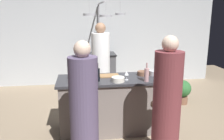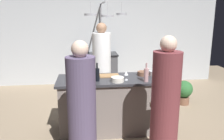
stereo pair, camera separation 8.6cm
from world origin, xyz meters
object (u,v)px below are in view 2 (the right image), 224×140
Objects in this scene: guest_right at (165,107)px; wine_bottle_amber at (81,73)px; bar_stool_right at (158,123)px; wine_bottle_rose at (146,75)px; wine_bottle_red at (91,68)px; pepper_mill at (71,70)px; wine_glass_by_chef at (69,73)px; wine_glass_near_left_guest at (126,74)px; bar_stool_left at (84,127)px; potted_plant at (184,91)px; mixing_bowl_ceramic at (117,79)px; wine_bottle_dark at (97,74)px; mixing_bowl_wooden at (143,73)px; cutting_board at (109,76)px; guest_left at (82,113)px; chef at (102,69)px; wine_glass_near_right_guest at (160,73)px; stove_range at (102,70)px; mixing_bowl_steel at (155,73)px.

guest_right is 5.74× the size of wine_bottle_amber.
wine_bottle_rose is (-0.10, 0.36, 0.64)m from bar_stool_right.
guest_right is 5.16× the size of wine_bottle_red.
pepper_mill is at bearing 135.03° from guest_right.
wine_glass_by_chef is 0.90m from wine_glass_near_left_guest.
bar_stool_left is at bearing 180.00° from bar_stool_right.
potted_plant is (1.07, 1.58, -0.08)m from bar_stool_right.
mixing_bowl_ceramic is at bearing 37.84° from bar_stool_left.
wine_bottle_amber is at bearing 153.88° from wine_bottle_dark.
mixing_bowl_wooden reaches higher than bar_stool_right.
mixing_bowl_ceramic is (0.31, -0.08, -0.07)m from wine_bottle_dark.
cutting_board is 0.50m from wine_bottle_amber.
wine_bottle_dark is at bearing 179.45° from wine_glass_near_left_guest.
wine_bottle_red is at bearing 83.32° from guest_left.
guest_right is 1.27m from cutting_board.
chef is 1.23m from wine_glass_near_left_guest.
wine_bottle_rose is (-0.06, 0.73, 0.23)m from guest_right.
potted_plant is 2.48m from wine_bottle_amber.
pepper_mill is 1.21m from mixing_bowl_wooden.
wine_bottle_amber is 1.26m from wine_glass_near_right_guest.
chef is at bearing -94.33° from stove_range.
bar_stool_left is 1.31× the size of potted_plant.
chef is 9.29× the size of mixing_bowl_steel.
wine_bottle_amber is at bearing 165.85° from wine_bottle_rose.
chef is at bearing 96.77° from mixing_bowl_ceramic.
wine_bottle_amber reaches higher than wine_bottle_dark.
wine_bottle_dark is at bearing 74.98° from guest_left.
wine_bottle_red is at bearing 164.03° from cutting_board.
wine_bottle_rose reaches higher than bar_stool_left.
chef reaches higher than wine_bottle_amber.
pepper_mill is (-0.68, -2.22, 0.56)m from stove_range.
wine_glass_by_chef is 0.76× the size of mixing_bowl_wooden.
guest_left is 0.97× the size of guest_right.
wine_bottle_red reaches higher than stove_range.
pepper_mill is 1.05× the size of mixing_bowl_ceramic.
chef is 0.92m from cutting_board.
wine_glass_near_left_guest is at bearing -48.78° from cutting_board.
wine_glass_near_left_guest is (-0.35, 0.85, 0.23)m from guest_right.
guest_right reaches higher than wine_glass_near_right_guest.
wine_bottle_rose is at bearing 94.71° from guest_right.
wine_glass_near_left_guest is at bearing -179.42° from wine_glass_near_right_guest.
wine_glass_near_right_guest is at bearing 21.74° from bar_stool_left.
wine_bottle_rose is 1.02× the size of wine_bottle_dark.
bar_stool_right is 1.65m from pepper_mill.
bar_stool_left is at bearing 88.34° from guest_left.
bar_stool_right is at bearing -50.28° from cutting_board.
guest_left is 8.71× the size of mixing_bowl_steel.
potted_plant is 2.72× the size of mixing_bowl_wooden.
cutting_board reaches higher than bar_stool_left.
mixing_bowl_steel is at bearing 95.34° from wine_glass_near_right_guest.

